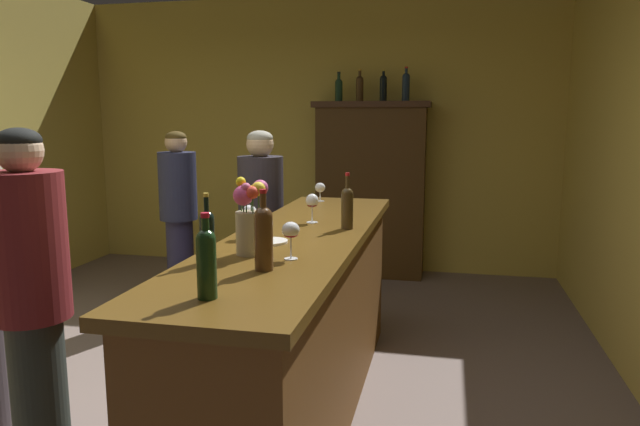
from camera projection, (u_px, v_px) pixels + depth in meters
name	position (u px, v px, depth m)	size (l,w,h in m)	color
floor	(179.00, 414.00, 3.21)	(8.70, 8.70, 0.00)	#74635E
wall_back	(316.00, 135.00, 6.26)	(5.14, 0.12, 2.85)	gold
bar_counter	(299.00, 326.00, 3.12)	(0.66, 2.77, 1.01)	brown
display_cabinet	(371.00, 186.00, 5.92)	(1.16, 0.42, 1.76)	#422B11
wine_bottle_rose	(264.00, 235.00, 2.29)	(0.07, 0.07, 0.32)	#4D3119
wine_bottle_syrah	(206.00, 260.00, 1.93)	(0.07, 0.07, 0.29)	#193518
wine_bottle_merlot	(207.00, 234.00, 2.41)	(0.06, 0.06, 0.29)	black
wine_bottle_riesling	(347.00, 206.00, 3.15)	(0.07, 0.07, 0.30)	#403017
wine_glass_front	(320.00, 188.00, 4.18)	(0.07, 0.07, 0.13)	white
wine_glass_mid	(291.00, 232.00, 2.47)	(0.08, 0.08, 0.16)	white
wine_glass_rear	(312.00, 202.00, 3.33)	(0.07, 0.07, 0.17)	white
wine_glass_spare	(249.00, 214.00, 2.91)	(0.08, 0.08, 0.17)	white
flower_arrangement	(250.00, 217.00, 2.56)	(0.14, 0.13, 0.34)	tan
cheese_plate	(270.00, 241.00, 2.82)	(0.17, 0.17, 0.01)	white
display_bottle_left	(339.00, 89.00, 5.83)	(0.08, 0.08, 0.29)	#183525
display_bottle_midleft	(360.00, 87.00, 5.79)	(0.08, 0.08, 0.31)	#442E17
display_bottle_center	(383.00, 87.00, 5.74)	(0.07, 0.07, 0.31)	black
display_bottle_midright	(406.00, 85.00, 5.69)	(0.07, 0.07, 0.33)	#1A293D
patron_tall	(179.00, 213.00, 4.84)	(0.31, 0.31, 1.50)	#272645
patron_by_cabinet	(261.00, 218.00, 4.58)	(0.35, 0.35, 1.51)	brown
patron_in_grey	(32.00, 305.00, 2.33)	(0.30, 0.30, 1.57)	#2B322C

